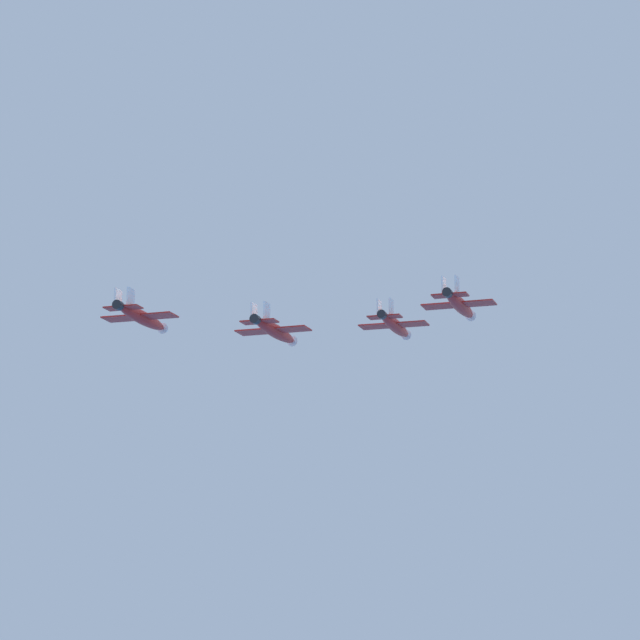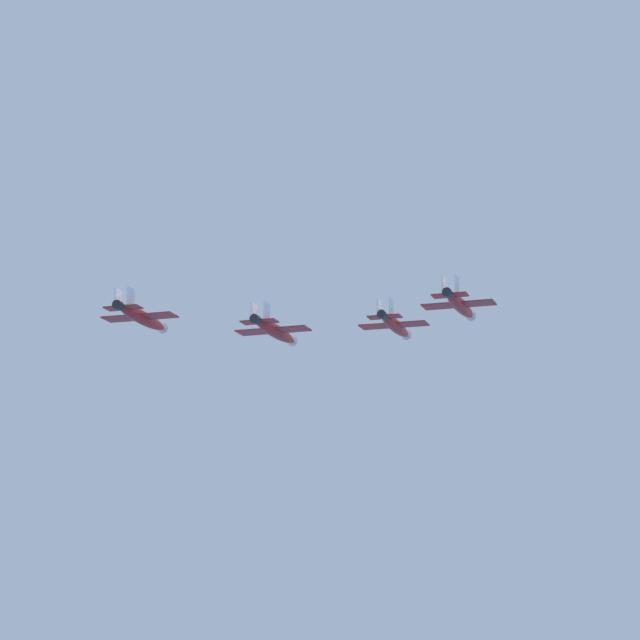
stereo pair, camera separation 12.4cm
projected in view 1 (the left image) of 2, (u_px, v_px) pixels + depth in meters
The scene contains 4 objects.
jet_lead at pixel (395, 325), 230.48m from camera, with size 10.87×17.71×3.72m.
jet_left_wingman at pixel (275, 330), 218.66m from camera, with size 11.25×18.21×3.83m.
jet_right_wingman at pixel (460, 305), 210.74m from camera, with size 10.65×17.29×3.63m.
jet_left_outer at pixel (142, 317), 207.47m from camera, with size 10.77×17.50×3.68m.
Camera 1 is at (52.79, -216.00, 109.62)m, focal length 83.24 mm.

